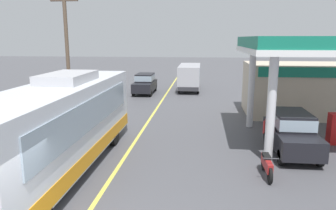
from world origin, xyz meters
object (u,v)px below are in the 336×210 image
(motorcycle_parked_forecourt, at_px, (267,165))
(pedestrian_by_shop, at_px, (277,125))
(car_at_pump, at_px, (291,130))
(coach_bus_main, at_px, (60,128))
(car_trailing_behind_bus, at_px, (145,83))
(pedestrian_near_pump, at_px, (269,130))
(minibus_opposing_lane, at_px, (190,75))

(motorcycle_parked_forecourt, relative_size, pedestrian_by_shop, 1.08)
(car_at_pump, bearing_deg, coach_bus_main, -161.20)
(coach_bus_main, height_order, pedestrian_by_shop, coach_bus_main)
(motorcycle_parked_forecourt, height_order, car_trailing_behind_bus, car_trailing_behind_bus)
(pedestrian_by_shop, relative_size, car_trailing_behind_bus, 0.40)
(pedestrian_by_shop, distance_m, car_trailing_behind_bus, 16.18)
(pedestrian_by_shop, xyz_separation_m, car_trailing_behind_bus, (-8.85, 13.54, 0.08))
(coach_bus_main, xyz_separation_m, pedestrian_by_shop, (8.89, 4.31, -0.79))
(pedestrian_by_shop, bearing_deg, pedestrian_near_pump, -119.38)
(coach_bus_main, distance_m, pedestrian_by_shop, 9.91)
(motorcycle_parked_forecourt, bearing_deg, pedestrian_near_pump, 77.99)
(car_at_pump, relative_size, pedestrian_near_pump, 2.53)
(minibus_opposing_lane, bearing_deg, motorcycle_parked_forecourt, -79.56)
(minibus_opposing_lane, bearing_deg, car_trailing_behind_bus, -147.76)
(minibus_opposing_lane, relative_size, pedestrian_by_shop, 3.69)
(coach_bus_main, height_order, pedestrian_near_pump, coach_bus_main)
(minibus_opposing_lane, relative_size, motorcycle_parked_forecourt, 3.41)
(pedestrian_near_pump, distance_m, car_trailing_behind_bus, 16.71)
(coach_bus_main, height_order, car_trailing_behind_bus, coach_bus_main)
(coach_bus_main, bearing_deg, motorcycle_parked_forecourt, 2.90)
(minibus_opposing_lane, height_order, pedestrian_near_pump, minibus_opposing_lane)
(car_at_pump, xyz_separation_m, motorcycle_parked_forecourt, (-1.54, -2.76, -0.57))
(car_trailing_behind_bus, bearing_deg, car_at_pump, -57.89)
(motorcycle_parked_forecourt, height_order, pedestrian_near_pump, pedestrian_near_pump)
(pedestrian_by_shop, height_order, car_trailing_behind_bus, car_trailing_behind_bus)
(minibus_opposing_lane, xyz_separation_m, pedestrian_by_shop, (4.85, -16.07, -0.54))
(minibus_opposing_lane, bearing_deg, coach_bus_main, -101.21)
(coach_bus_main, distance_m, minibus_opposing_lane, 20.77)
(minibus_opposing_lane, height_order, car_trailing_behind_bus, minibus_opposing_lane)
(motorcycle_parked_forecourt, xyz_separation_m, pedestrian_near_pump, (0.63, 2.96, 0.49))
(coach_bus_main, xyz_separation_m, motorcycle_parked_forecourt, (7.72, 0.39, -1.28))
(car_at_pump, relative_size, pedestrian_by_shop, 2.53)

